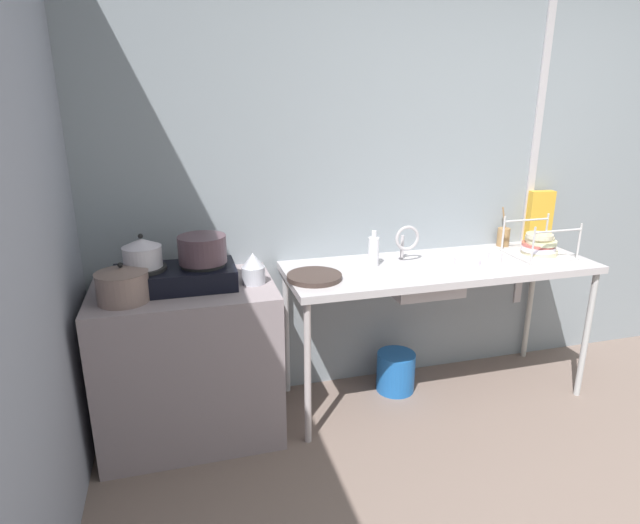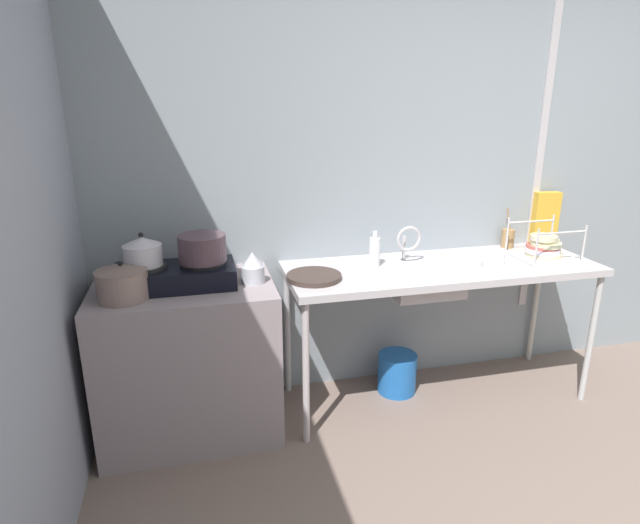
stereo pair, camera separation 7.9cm
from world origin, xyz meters
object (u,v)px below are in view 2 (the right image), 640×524
(small_bowl_on_drainboard, at_px, (470,262))
(bucket_on_floor, at_px, (397,373))
(pot_beside_stove, at_px, (122,282))
(pot_on_left_burner, at_px, (142,251))
(utensil_jar, at_px, (508,238))
(sink_basin, at_px, (422,281))
(stove, at_px, (175,275))
(pot_on_right_burner, at_px, (202,248))
(percolator, at_px, (253,268))
(bottle_by_sink, at_px, (375,251))
(cereal_box, at_px, (545,219))
(faucet, at_px, (408,240))
(cup_by_rack, at_px, (498,259))
(dish_rack, at_px, (543,248))
(frying_pan, at_px, (314,277))

(small_bowl_on_drainboard, relative_size, bucket_on_floor, 0.61)
(pot_beside_stove, bearing_deg, pot_on_left_burner, 53.12)
(utensil_jar, bearing_deg, pot_on_left_burner, -173.62)
(bucket_on_floor, bearing_deg, sink_basin, -64.15)
(stove, xyz_separation_m, pot_on_right_burner, (0.14, 0.00, 0.13))
(pot_on_right_burner, height_order, sink_basin, pot_on_right_burner)
(pot_on_right_burner, xyz_separation_m, bucket_on_floor, (1.11, 0.09, -0.90))
(percolator, bearing_deg, sink_basin, -0.35)
(bottle_by_sink, bearing_deg, cereal_box, 8.45)
(pot_beside_stove, relative_size, bucket_on_floor, 0.98)
(percolator, distance_m, faucet, 0.91)
(stove, distance_m, percolator, 0.39)
(small_bowl_on_drainboard, bearing_deg, bucket_on_floor, 160.05)
(cup_by_rack, bearing_deg, pot_on_right_burner, 178.08)
(small_bowl_on_drainboard, bearing_deg, dish_rack, 3.23)
(small_bowl_on_drainboard, height_order, bucket_on_floor, small_bowl_on_drainboard)
(small_bowl_on_drainboard, bearing_deg, faucet, 157.90)
(stove, height_order, bucket_on_floor, stove)
(bucket_on_floor, bearing_deg, small_bowl_on_drainboard, -19.95)
(pot_beside_stove, height_order, frying_pan, pot_beside_stove)
(bucket_on_floor, bearing_deg, stove, -175.80)
(utensil_jar, bearing_deg, pot_on_right_burner, -172.67)
(cereal_box, bearing_deg, cup_by_rack, -142.71)
(frying_pan, bearing_deg, pot_beside_stove, -176.13)
(cup_by_rack, bearing_deg, pot_beside_stove, -178.08)
(pot_on_left_burner, height_order, small_bowl_on_drainboard, pot_on_left_burner)
(stove, xyz_separation_m, bucket_on_floor, (1.26, 0.09, -0.77))
(faucet, height_order, cereal_box, cereal_box)
(stove, height_order, pot_beside_stove, pot_beside_stove)
(percolator, bearing_deg, utensil_jar, 9.65)
(pot_on_left_burner, bearing_deg, utensil_jar, 6.38)
(pot_on_right_burner, bearing_deg, percolator, -8.60)
(bottle_by_sink, bearing_deg, sink_basin, -24.72)
(bottle_by_sink, distance_m, cereal_box, 1.22)
(small_bowl_on_drainboard, bearing_deg, cup_by_rack, -6.55)
(percolator, bearing_deg, small_bowl_on_drainboard, 0.04)
(stove, relative_size, pot_on_right_burner, 2.50)
(faucet, distance_m, bucket_on_floor, 0.84)
(dish_rack, height_order, small_bowl_on_drainboard, dish_rack)
(sink_basin, relative_size, bottle_by_sink, 1.90)
(cup_by_rack, bearing_deg, sink_basin, 178.42)
(stove, relative_size, dish_rack, 1.80)
(percolator, height_order, bottle_by_sink, bottle_by_sink)
(pot_on_right_burner, distance_m, bottle_by_sink, 0.94)
(percolator, height_order, frying_pan, percolator)
(pot_on_left_burner, xyz_separation_m, faucet, (1.43, 0.10, -0.06))
(bottle_by_sink, height_order, bucket_on_floor, bottle_by_sink)
(pot_beside_stove, distance_m, utensil_jar, 2.29)
(pot_on_right_burner, distance_m, pot_beside_stove, 0.41)
(stove, height_order, utensil_jar, utensil_jar)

